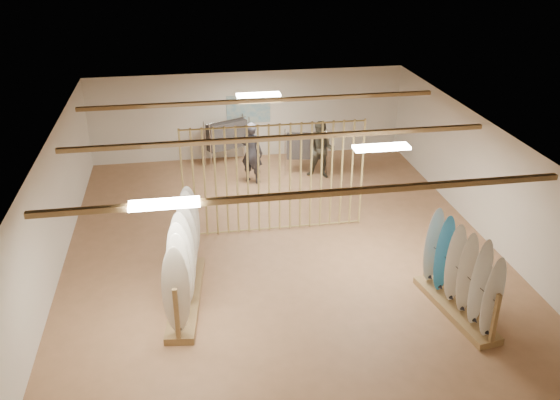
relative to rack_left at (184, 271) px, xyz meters
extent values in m
plane|color=#9E704C|center=(2.28, 1.92, -0.69)|extent=(12.00, 12.00, 0.00)
plane|color=gray|center=(2.28, 1.92, 2.11)|extent=(12.00, 12.00, 0.00)
plane|color=beige|center=(2.28, 7.92, 0.71)|extent=(12.00, 0.00, 12.00)
plane|color=beige|center=(2.28, -4.08, 0.71)|extent=(12.00, 0.00, 12.00)
plane|color=beige|center=(-2.72, 1.92, 0.71)|extent=(0.00, 12.00, 12.00)
plane|color=beige|center=(7.28, 1.92, 0.71)|extent=(0.00, 12.00, 12.00)
cube|color=olive|center=(2.28, 1.92, 2.03)|extent=(9.50, 6.12, 0.10)
cube|color=white|center=(2.28, 1.92, 2.05)|extent=(1.20, 0.35, 0.06)
cylinder|color=tan|center=(0.08, 2.72, 0.71)|extent=(0.05, 0.05, 2.78)
cylinder|color=tan|center=(0.34, 2.72, 0.71)|extent=(0.05, 0.05, 2.78)
cylinder|color=tan|center=(0.60, 2.72, 0.71)|extent=(0.05, 0.05, 2.78)
cylinder|color=tan|center=(0.86, 2.72, 0.71)|extent=(0.05, 0.05, 2.78)
cylinder|color=tan|center=(1.11, 2.72, 0.71)|extent=(0.05, 0.05, 2.78)
cylinder|color=tan|center=(1.37, 2.72, 0.71)|extent=(0.05, 0.05, 2.78)
cylinder|color=tan|center=(1.63, 2.72, 0.71)|extent=(0.05, 0.05, 2.78)
cylinder|color=tan|center=(1.89, 2.72, 0.71)|extent=(0.05, 0.05, 2.78)
cylinder|color=tan|center=(2.15, 2.72, 0.71)|extent=(0.05, 0.05, 2.78)
cylinder|color=tan|center=(2.41, 2.72, 0.71)|extent=(0.05, 0.05, 2.78)
cylinder|color=tan|center=(2.67, 2.72, 0.71)|extent=(0.05, 0.05, 2.78)
cylinder|color=tan|center=(2.93, 2.72, 0.71)|extent=(0.05, 0.05, 2.78)
cylinder|color=tan|center=(3.19, 2.72, 0.71)|extent=(0.05, 0.05, 2.78)
cylinder|color=tan|center=(3.44, 2.72, 0.71)|extent=(0.05, 0.05, 2.78)
cylinder|color=tan|center=(3.70, 2.72, 0.71)|extent=(0.05, 0.05, 2.78)
cylinder|color=tan|center=(3.96, 2.72, 0.71)|extent=(0.05, 0.05, 2.78)
cylinder|color=tan|center=(4.22, 2.72, 0.71)|extent=(0.05, 0.05, 2.78)
cylinder|color=tan|center=(4.48, 2.72, 0.71)|extent=(0.05, 0.05, 2.78)
cube|color=teal|center=(2.28, 7.90, 0.91)|extent=(1.40, 0.03, 0.90)
cube|color=olive|center=(0.00, 0.00, -0.62)|extent=(0.90, 2.93, 0.15)
cylinder|color=black|center=(0.00, 0.00, 0.31)|extent=(0.36, 2.81, 0.01)
ellipsoid|color=silver|center=(-0.15, -1.23, 0.39)|extent=(0.49, 0.12, 1.86)
ellipsoid|color=white|center=(-0.10, -0.82, 0.39)|extent=(0.49, 0.12, 1.86)
ellipsoid|color=white|center=(-0.05, -0.41, 0.39)|extent=(0.49, 0.12, 1.86)
ellipsoid|color=white|center=(0.00, 0.00, 0.39)|extent=(0.49, 0.12, 1.86)
ellipsoid|color=white|center=(0.05, 0.41, 0.39)|extent=(0.49, 0.12, 1.86)
ellipsoid|color=white|center=(0.10, 0.82, 0.39)|extent=(0.49, 0.12, 1.86)
ellipsoid|color=white|center=(0.15, 1.23, 0.39)|extent=(0.49, 0.12, 1.86)
cube|color=olive|center=(5.27, -1.30, -0.62)|extent=(0.88, 2.41, 0.14)
cylinder|color=black|center=(5.27, -1.30, 0.26)|extent=(0.37, 2.29, 0.01)
ellipsoid|color=white|center=(5.42, -2.27, 0.33)|extent=(0.46, 0.13, 1.76)
ellipsoid|color=white|center=(5.36, -1.88, 0.33)|extent=(0.46, 0.13, 1.76)
ellipsoid|color=silver|center=(5.30, -1.49, 0.33)|extent=(0.46, 0.13, 1.76)
ellipsoid|color=white|center=(5.24, -1.10, 0.33)|extent=(0.46, 0.13, 1.76)
ellipsoid|color=#2D8CD1|center=(5.18, -0.72, 0.33)|extent=(0.46, 0.13, 1.76)
ellipsoid|color=silver|center=(5.12, -0.33, 0.33)|extent=(0.46, 0.13, 1.76)
cylinder|color=silver|center=(1.52, 7.32, 0.75)|extent=(1.28, 0.61, 0.03)
cube|color=black|center=(1.52, 7.32, 0.28)|extent=(1.32, 0.86, 0.85)
cylinder|color=silver|center=(1.52, 7.32, 0.06)|extent=(0.03, 0.03, 1.50)
cylinder|color=silver|center=(3.81, 6.19, 0.63)|extent=(1.26, 0.22, 0.03)
cube|color=black|center=(3.81, 6.19, 0.19)|extent=(1.22, 0.50, 0.77)
cylinder|color=silver|center=(3.81, 6.19, -0.01)|extent=(0.03, 0.03, 1.36)
imported|color=#282830|center=(2.11, 5.80, 0.35)|extent=(0.92, 0.85, 2.09)
imported|color=#39362C|center=(4.18, 5.81, 0.29)|extent=(1.18, 1.08, 1.97)
camera|label=1|loc=(0.19, -10.28, 6.41)|focal=38.00mm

